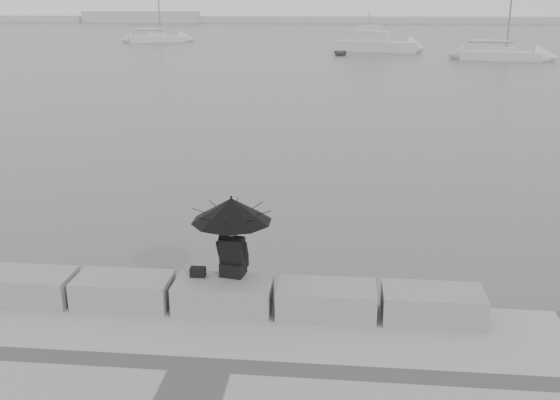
# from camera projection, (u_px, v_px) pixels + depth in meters

# --- Properties ---
(ground) EXTENTS (360.00, 360.00, 0.00)m
(ground) POSITION_uv_depth(u_px,v_px,m) (229.00, 323.00, 10.95)
(ground) COLOR #4E5154
(ground) RESTS_ON ground
(stone_block_far_left) EXTENTS (1.60, 0.80, 0.50)m
(stone_block_far_left) POSITION_uv_depth(u_px,v_px,m) (27.00, 287.00, 10.61)
(stone_block_far_left) COLOR slate
(stone_block_far_left) RESTS_ON promenade
(stone_block_left) EXTENTS (1.60, 0.80, 0.50)m
(stone_block_left) POSITION_uv_depth(u_px,v_px,m) (123.00, 291.00, 10.45)
(stone_block_left) COLOR slate
(stone_block_left) RESTS_ON promenade
(stone_block_centre) EXTENTS (1.60, 0.80, 0.50)m
(stone_block_centre) POSITION_uv_depth(u_px,v_px,m) (223.00, 295.00, 10.29)
(stone_block_centre) COLOR slate
(stone_block_centre) RESTS_ON promenade
(stone_block_right) EXTENTS (1.60, 0.80, 0.50)m
(stone_block_right) POSITION_uv_depth(u_px,v_px,m) (326.00, 300.00, 10.13)
(stone_block_right) COLOR slate
(stone_block_right) RESTS_ON promenade
(stone_block_far_right) EXTENTS (1.60, 0.80, 0.50)m
(stone_block_far_right) POSITION_uv_depth(u_px,v_px,m) (433.00, 305.00, 9.97)
(stone_block_far_right) COLOR slate
(stone_block_far_right) RESTS_ON promenade
(seated_person) EXTENTS (1.34, 1.34, 1.39)m
(seated_person) POSITION_uv_depth(u_px,v_px,m) (232.00, 217.00, 10.16)
(seated_person) COLOR black
(seated_person) RESTS_ON stone_block_centre
(bag) EXTENTS (0.25, 0.14, 0.16)m
(bag) POSITION_uv_depth(u_px,v_px,m) (198.00, 272.00, 10.39)
(bag) COLOR black
(bag) RESTS_ON stone_block_centre
(distant_landmass) EXTENTS (180.00, 8.00, 2.80)m
(distant_landmass) POSITION_uv_depth(u_px,v_px,m) (305.00, 19.00, 157.86)
(distant_landmass) COLOR #A9ACAF
(distant_landmass) RESTS_ON ground
(sailboat_left) EXTENTS (7.60, 4.03, 12.90)m
(sailboat_left) POSITION_uv_depth(u_px,v_px,m) (157.00, 38.00, 84.88)
(sailboat_left) COLOR silver
(sailboat_left) RESTS_ON ground
(sailboat_right) EXTENTS (7.67, 4.12, 12.90)m
(sailboat_right) POSITION_uv_depth(u_px,v_px,m) (501.00, 54.00, 59.14)
(sailboat_right) COLOR silver
(sailboat_right) RESTS_ON ground
(motor_cruiser) EXTENTS (9.55, 5.18, 4.50)m
(motor_cruiser) POSITION_uv_depth(u_px,v_px,m) (376.00, 43.00, 68.97)
(motor_cruiser) COLOR silver
(motor_cruiser) RESTS_ON ground
(dinghy) EXTENTS (3.09, 1.49, 0.51)m
(dinghy) POSITION_uv_depth(u_px,v_px,m) (340.00, 53.00, 64.73)
(dinghy) COLOR gray
(dinghy) RESTS_ON ground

